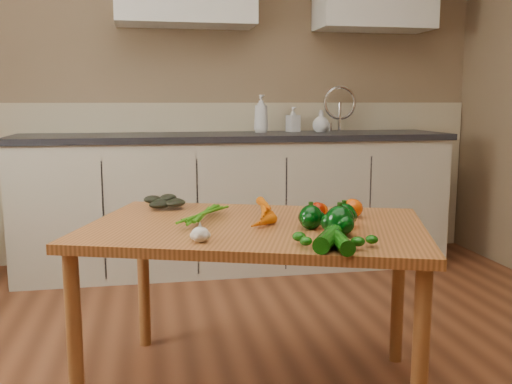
{
  "coord_description": "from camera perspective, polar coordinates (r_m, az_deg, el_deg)",
  "views": [
    {
      "loc": [
        -0.36,
        -1.55,
        1.12
      ],
      "look_at": [
        0.07,
        0.74,
        0.74
      ],
      "focal_mm": 40.0,
      "sensor_mm": 36.0,
      "label": 1
    }
  ],
  "objects": [
    {
      "name": "tomato_a",
      "position": [
        2.22,
        6.11,
        -1.85
      ],
      "size": [
        0.07,
        0.07,
        0.07
      ],
      "primitive_type": "ellipsoid",
      "color": "#8F1502",
      "rests_on": "table"
    },
    {
      "name": "leafy_greens",
      "position": [
        2.43,
        -9.04,
        -0.68
      ],
      "size": [
        0.18,
        0.16,
        0.09
      ],
      "primitive_type": null,
      "color": "black",
      "rests_on": "table"
    },
    {
      "name": "soap_bottle_b",
      "position": [
        4.01,
        3.73,
        7.26
      ],
      "size": [
        0.1,
        0.1,
        0.17
      ],
      "primitive_type": "imported",
      "rotation": [
        0.0,
        0.0,
        0.31
      ],
      "color": "silver",
      "rests_on": "counter_run"
    },
    {
      "name": "room",
      "position": [
        1.77,
        1.26,
        13.4
      ],
      "size": [
        4.04,
        5.04,
        2.64
      ],
      "color": "brown",
      "rests_on": "ground"
    },
    {
      "name": "pepper_a",
      "position": [
        2.04,
        5.5,
        -2.53
      ],
      "size": [
        0.09,
        0.09,
        0.09
      ],
      "primitive_type": "sphere",
      "color": "black",
      "rests_on": "table"
    },
    {
      "name": "counter_run",
      "position": [
        3.84,
        -1.91,
        -0.74
      ],
      "size": [
        2.84,
        0.64,
        1.14
      ],
      "color": "#B4AD96",
      "rests_on": "ground"
    },
    {
      "name": "tomato_b",
      "position": [
        2.23,
        6.36,
        -1.85
      ],
      "size": [
        0.07,
        0.07,
        0.06
      ],
      "primitive_type": "ellipsoid",
      "color": "#D34605",
      "rests_on": "table"
    },
    {
      "name": "carrot_bunch",
      "position": [
        2.15,
        -1.08,
        -2.21
      ],
      "size": [
        0.27,
        0.24,
        0.06
      ],
      "primitive_type": null,
      "rotation": [
        0.0,
        0.0,
        -0.33
      ],
      "color": "#C75604",
      "rests_on": "table"
    },
    {
      "name": "soap_bottle_c",
      "position": [
        3.97,
        6.51,
        7.04
      ],
      "size": [
        0.16,
        0.16,
        0.15
      ],
      "primitive_type": "imported",
      "rotation": [
        0.0,
        0.0,
        2.32
      ],
      "color": "silver",
      "rests_on": "counter_run"
    },
    {
      "name": "pepper_c",
      "position": [
        1.95,
        8.34,
        -2.9
      ],
      "size": [
        0.1,
        0.1,
        0.1
      ],
      "primitive_type": "sphere",
      "color": "black",
      "rests_on": "table"
    },
    {
      "name": "table",
      "position": [
        2.14,
        -0.07,
        -5.15
      ],
      "size": [
        1.43,
        1.15,
        0.66
      ],
      "rotation": [
        0.0,
        0.0,
        -0.33
      ],
      "color": "#AB6331",
      "rests_on": "ground"
    },
    {
      "name": "garlic_bulb",
      "position": [
        1.86,
        -5.6,
        -4.25
      ],
      "size": [
        0.06,
        0.06,
        0.05
      ],
      "primitive_type": "ellipsoid",
      "color": "beige",
      "rests_on": "table"
    },
    {
      "name": "zucchini_b",
      "position": [
        1.8,
        7.21,
        -4.68
      ],
      "size": [
        0.14,
        0.19,
        0.05
      ],
      "primitive_type": "cylinder",
      "rotation": [
        1.57,
        0.0,
        -0.53
      ],
      "color": "#0A4006",
      "rests_on": "table"
    },
    {
      "name": "tomato_c",
      "position": [
        2.26,
        9.63,
        -1.61
      ],
      "size": [
        0.08,
        0.08,
        0.07
      ],
      "primitive_type": "ellipsoid",
      "color": "#D34605",
      "rests_on": "table"
    },
    {
      "name": "zucchini_a",
      "position": [
        1.79,
        8.31,
        -4.8
      ],
      "size": [
        0.07,
        0.21,
        0.05
      ],
      "primitive_type": "cylinder",
      "rotation": [
        1.57,
        0.0,
        -0.08
      ],
      "color": "#0A4006",
      "rests_on": "table"
    },
    {
      "name": "pepper_b",
      "position": [
        2.07,
        8.79,
        -2.37
      ],
      "size": [
        0.09,
        0.09,
        0.09
      ],
      "primitive_type": "sphere",
      "color": "black",
      "rests_on": "table"
    },
    {
      "name": "soap_bottle_a",
      "position": [
        3.9,
        0.52,
        7.84
      ],
      "size": [
        0.12,
        0.12,
        0.25
      ],
      "primitive_type": "imported",
      "rotation": [
        0.0,
        0.0,
        0.22
      ],
      "color": "silver",
      "rests_on": "counter_run"
    }
  ]
}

